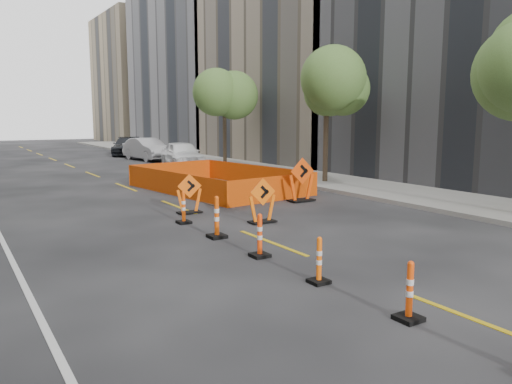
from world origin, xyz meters
TOP-DOWN VIEW (x-y plane):
  - ground_plane at (0.00, 0.00)m, footprint 140.00×140.00m
  - sidewalk_right at (9.00, 12.00)m, footprint 4.00×90.00m
  - bld_right_c at (17.00, 23.80)m, footprint 12.00×16.00m
  - bld_right_d at (17.00, 40.20)m, footprint 12.00×18.00m
  - bld_right_e at (17.00, 58.60)m, footprint 12.00×14.00m
  - tree_r_b at (8.40, 12.00)m, footprint 2.80×2.80m
  - tree_r_c at (8.40, 22.00)m, footprint 2.80×2.80m
  - channelizer_2 at (-0.90, -1.22)m, footprint 0.38×0.38m
  - channelizer_3 at (-0.96, 0.92)m, footprint 0.36×0.36m
  - channelizer_4 at (-0.95, 3.05)m, footprint 0.40×0.40m
  - channelizer_5 at (-0.94, 5.19)m, footprint 0.44×0.44m
  - channelizer_6 at (-0.94, 7.33)m, footprint 0.39×0.39m
  - chevron_sign_left at (-0.14, 8.68)m, footprint 0.98×0.72m
  - chevron_sign_center at (1.10, 6.15)m, footprint 0.95×0.63m
  - chevron_sign_right at (4.43, 8.62)m, footprint 1.16×0.76m
  - safety_fence at (3.11, 12.99)m, footprint 5.50×8.21m
  - parked_car_near at (5.90, 23.08)m, footprint 2.66×5.13m
  - parked_car_mid at (5.83, 29.30)m, footprint 2.31×5.15m
  - parked_car_far at (6.07, 34.98)m, footprint 3.95×5.59m

SIDE VIEW (x-z plane):
  - ground_plane at x=0.00m, z-range 0.00..0.00m
  - sidewalk_right at x=9.00m, z-range 0.00..0.15m
  - channelizer_3 at x=-0.96m, z-range 0.00..0.92m
  - safety_fence at x=3.11m, z-range 0.00..0.96m
  - channelizer_2 at x=-0.90m, z-range 0.00..0.97m
  - channelizer_6 at x=-0.94m, z-range 0.00..0.98m
  - channelizer_4 at x=-0.95m, z-range 0.00..1.01m
  - channelizer_5 at x=-0.94m, z-range 0.00..1.13m
  - chevron_sign_left at x=-0.14m, z-range 0.00..1.32m
  - chevron_sign_center at x=1.10m, z-range 0.00..1.36m
  - parked_car_far at x=6.07m, z-range 0.00..1.50m
  - parked_car_mid at x=5.83m, z-range 0.00..1.64m
  - chevron_sign_right at x=4.43m, z-range 0.00..1.66m
  - parked_car_near at x=5.90m, z-range 0.00..1.67m
  - tree_r_b at x=8.40m, z-range 1.55..7.50m
  - tree_r_c at x=8.40m, z-range 1.55..7.50m
  - bld_right_c at x=17.00m, z-range 0.00..14.00m
  - bld_right_e at x=17.00m, z-range 0.00..16.00m
  - bld_right_d at x=17.00m, z-range 0.00..20.00m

